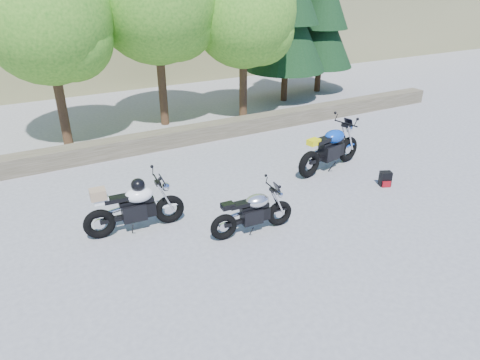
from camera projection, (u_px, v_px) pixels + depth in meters
name	position (u px, v px, depth m)	size (l,w,h in m)	color
ground	(255.00, 234.00, 8.68)	(90.00, 90.00, 0.00)	gray
stone_wall	(163.00, 139.00, 12.92)	(22.00, 0.55, 0.50)	#4E4834
tree_decid_left	(50.00, 20.00, 11.71)	(3.67, 3.67, 5.62)	#382314
tree_decid_mid	(159.00, 0.00, 13.27)	(4.08, 4.08, 6.24)	#382314
tree_decid_right	(247.00, 16.00, 14.24)	(3.54, 3.54, 5.41)	#382314
conifer_near	(288.00, 5.00, 16.23)	(3.17, 3.17, 7.06)	#382314
conifer_far	(323.00, 14.00, 17.83)	(2.82, 2.82, 6.27)	#382314
silver_bike	(253.00, 213.00, 8.57)	(1.82, 0.58, 0.91)	black
white_bike	(134.00, 206.00, 8.59)	(2.06, 0.65, 1.14)	black
blue_bike	(330.00, 149.00, 11.35)	(2.33, 0.81, 1.18)	black
backpack	(385.00, 179.00, 10.60)	(0.33, 0.31, 0.37)	black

